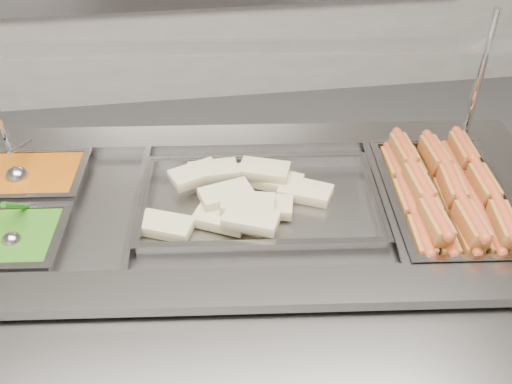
{
  "coord_description": "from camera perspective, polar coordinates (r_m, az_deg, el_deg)",
  "views": [
    {
      "loc": [
        -0.17,
        -0.75,
        1.76
      ],
      "look_at": [
        -0.0,
        0.43,
        0.83
      ],
      "focal_mm": 40.0,
      "sensor_mm": 36.0,
      "label": 1
    }
  ],
  "objects": [
    {
      "name": "steam_counter",
      "position": [
        1.8,
        -1.46,
        -10.8
      ],
      "size": [
        1.77,
        0.93,
        0.81
      ],
      "color": "gray",
      "rests_on": "ground"
    },
    {
      "name": "tray_rail",
      "position": [
        1.23,
        -1.43,
        -15.8
      ],
      "size": [
        1.64,
        0.5,
        0.05
      ],
      "color": "gray",
      "rests_on": "steam_counter"
    },
    {
      "name": "sneeze_guard",
      "position": [
        1.52,
        -2.01,
        13.86
      ],
      "size": [
        1.51,
        0.42,
        0.4
      ],
      "color": "silver",
      "rests_on": "steam_counter"
    },
    {
      "name": "pan_hotdogs",
      "position": [
        1.64,
        18.42,
        -1.22
      ],
      "size": [
        0.36,
        0.53,
        0.09
      ],
      "color": "gray",
      "rests_on": "steam_counter"
    },
    {
      "name": "pan_wraps",
      "position": [
        1.54,
        0.34,
        -1.29
      ],
      "size": [
        0.65,
        0.43,
        0.06
      ],
      "color": "gray",
      "rests_on": "steam_counter"
    },
    {
      "name": "pan_beans",
      "position": [
        1.75,
        -21.18,
        0.76
      ],
      "size": [
        0.29,
        0.24,
        0.09
      ],
      "color": "gray",
      "rests_on": "steam_counter"
    },
    {
      "name": "pan_peas",
      "position": [
        1.56,
        -23.63,
        -5.06
      ],
      "size": [
        0.29,
        0.24,
        0.09
      ],
      "color": "gray",
      "rests_on": "steam_counter"
    },
    {
      "name": "hotdogs_in_buns",
      "position": [
        1.61,
        18.21,
        0.08
      ],
      "size": [
        0.29,
        0.49,
        0.11
      ],
      "color": "#975D1F",
      "rests_on": "pan_hotdogs"
    },
    {
      "name": "tortilla_wraps",
      "position": [
        1.52,
        -1.08,
        -0.32
      ],
      "size": [
        0.54,
        0.33,
        0.06
      ],
      "color": "beige",
      "rests_on": "pan_wraps"
    },
    {
      "name": "ladle",
      "position": [
        1.73,
        -22.73,
        1.6
      ],
      "size": [
        0.06,
        0.18,
        0.12
      ],
      "color": "#A3A3A8",
      "rests_on": "pan_beans"
    },
    {
      "name": "serving_spoon",
      "position": [
        1.52,
        -23.14,
        -3.95
      ],
      "size": [
        0.05,
        0.16,
        0.13
      ],
      "color": "#A3A3A8",
      "rests_on": "pan_peas"
    }
  ]
}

